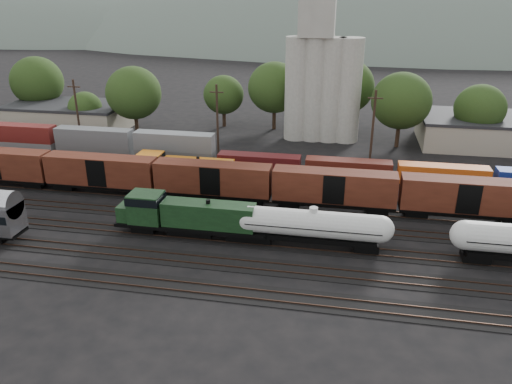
% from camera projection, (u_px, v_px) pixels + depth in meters
% --- Properties ---
extents(ground, '(600.00, 600.00, 0.00)m').
position_uv_depth(ground, '(270.00, 223.00, 59.09)').
color(ground, black).
extents(tracks, '(180.00, 33.20, 0.20)m').
position_uv_depth(tracks, '(270.00, 223.00, 59.07)').
color(tracks, black).
rests_on(tracks, ground).
extents(green_locomotive, '(17.09, 3.02, 4.52)m').
position_uv_depth(green_locomotive, '(183.00, 215.00, 55.10)').
color(green_locomotive, black).
rests_on(green_locomotive, ground).
extents(tank_car_a, '(16.72, 2.99, 4.38)m').
position_uv_depth(tank_car_a, '(313.00, 225.00, 52.63)').
color(tank_car_a, silver).
rests_on(tank_car_a, ground).
extents(orange_locomotive, '(16.49, 2.75, 4.12)m').
position_uv_depth(orange_locomotive, '(179.00, 168.00, 69.74)').
color(orange_locomotive, black).
rests_on(orange_locomotive, ground).
extents(boxcar_string, '(122.80, 2.90, 4.20)m').
position_uv_depth(boxcar_string, '(156.00, 175.00, 65.16)').
color(boxcar_string, black).
rests_on(boxcar_string, ground).
extents(container_wall, '(160.00, 2.60, 5.80)m').
position_uv_depth(container_wall, '(286.00, 163.00, 71.80)').
color(container_wall, black).
rests_on(container_wall, ground).
extents(grain_silo, '(13.40, 5.00, 29.00)m').
position_uv_depth(grain_silo, '(322.00, 77.00, 86.90)').
color(grain_silo, '#A7A499').
rests_on(grain_silo, ground).
extents(industrial_sheds, '(119.38, 17.26, 5.10)m').
position_uv_depth(industrial_sheds, '(338.00, 128.00, 88.98)').
color(industrial_sheds, '#9E937F').
rests_on(industrial_sheds, ground).
extents(tree_band, '(166.98, 22.32, 13.91)m').
position_uv_depth(tree_band, '(278.00, 94.00, 90.30)').
color(tree_band, black).
rests_on(tree_band, ground).
extents(utility_poles, '(122.20, 0.36, 12.00)m').
position_uv_depth(utility_poles, '(293.00, 125.00, 76.68)').
color(utility_poles, black).
rests_on(utility_poles, ground).
extents(distant_hills, '(860.00, 286.00, 130.00)m').
position_uv_depth(distant_hills, '(378.00, 70.00, 298.90)').
color(distant_hills, '#59665B').
rests_on(distant_hills, ground).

